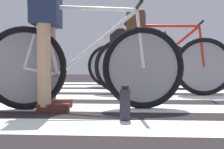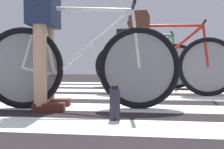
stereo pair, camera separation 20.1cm
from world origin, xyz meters
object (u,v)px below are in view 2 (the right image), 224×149
object	(u,v)px
cyclist_1_of_3	(45,35)
bicycle_2_of_3	(165,65)
cyclist_3_of_3	(126,50)
water_bottle	(115,104)
bicycle_3_of_3	(144,64)
bicycle_1_of_3	(80,65)
cyclist_2_of_3	(140,42)

from	to	relation	value
cyclist_1_of_3	bicycle_2_of_3	size ratio (longest dim) A/B	0.57
cyclist_3_of_3	water_bottle	world-z (taller)	cyclist_3_of_3
bicycle_2_of_3	bicycle_3_of_3	size ratio (longest dim) A/B	1.01
bicycle_1_of_3	bicycle_3_of_3	distance (m)	2.34
cyclist_1_of_3	cyclist_2_of_3	bearing A→B (deg)	50.39
water_bottle	bicycle_3_of_3	bearing A→B (deg)	86.64
bicycle_2_of_3	cyclist_3_of_3	bearing A→B (deg)	121.48
cyclist_2_of_3	bicycle_3_of_3	xyz separation A→B (m)	(0.04, 1.09, -0.28)
cyclist_3_of_3	water_bottle	distance (m)	2.84
cyclist_2_of_3	bicycle_3_of_3	distance (m)	1.13
bicycle_1_of_3	bicycle_2_of_3	world-z (taller)	same
cyclist_1_of_3	bicycle_3_of_3	size ratio (longest dim) A/B	0.58
cyclist_1_of_3	cyclist_3_of_3	size ratio (longest dim) A/B	1.04
bicycle_1_of_3	cyclist_2_of_3	world-z (taller)	cyclist_2_of_3
bicycle_1_of_3	cyclist_3_of_3	bearing A→B (deg)	77.94
bicycle_3_of_3	cyclist_2_of_3	bearing A→B (deg)	-83.28
cyclist_3_of_3	water_bottle	bearing A→B (deg)	-78.22
bicycle_3_of_3	cyclist_3_of_3	bearing A→B (deg)	-180.00
bicycle_2_of_3	water_bottle	world-z (taller)	bicycle_2_of_3
bicycle_1_of_3	cyclist_3_of_3	distance (m)	2.35
bicycle_2_of_3	cyclist_2_of_3	world-z (taller)	cyclist_2_of_3
bicycle_3_of_3	water_bottle	world-z (taller)	bicycle_3_of_3
cyclist_2_of_3	water_bottle	size ratio (longest dim) A/B	4.23
cyclist_1_of_3	bicycle_2_of_3	world-z (taller)	cyclist_1_of_3
bicycle_1_of_3	bicycle_3_of_3	world-z (taller)	same
cyclist_3_of_3	bicycle_2_of_3	bearing A→B (deg)	-54.97
cyclist_2_of_3	cyclist_1_of_3	bearing A→B (deg)	-117.55
bicycle_2_of_3	water_bottle	size ratio (longest dim) A/B	7.09
bicycle_2_of_3	cyclist_2_of_3	xyz separation A→B (m)	(-0.31, 0.03, 0.28)
cyclist_3_of_3	water_bottle	xyz separation A→B (m)	(0.15, -2.79, -0.51)
cyclist_1_of_3	cyclist_2_of_3	size ratio (longest dim) A/B	0.96
bicycle_3_of_3	water_bottle	distance (m)	2.76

